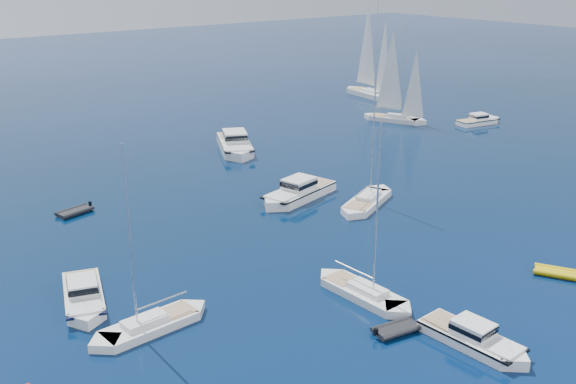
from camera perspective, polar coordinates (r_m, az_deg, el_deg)
name	(u,v)px	position (r m, az deg, el deg)	size (l,w,h in m)	color
ground	(513,334)	(47.15, 18.73, -11.48)	(400.00, 400.00, 0.00)	#081E53
motor_cruiser_near	(474,346)	(45.16, 15.62, -12.59)	(2.47, 8.09, 2.12)	white
motor_cruiser_left	(84,303)	(50.55, -17.05, -9.10)	(2.67, 8.73, 2.29)	silver
motor_cruiser_centre	(298,199)	(68.58, 0.82, -0.57)	(3.23, 10.55, 2.77)	white
motor_cruiser_far_r	(479,124)	(104.29, 16.05, 5.63)	(2.41, 7.86, 2.06)	white
motor_cruiser_distant	(235,150)	(86.33, -4.53, 3.57)	(3.74, 12.23, 3.21)	white
sailboat_fore	(363,297)	(49.55, 6.47, -8.90)	(2.43, 9.33, 13.72)	silver
sailboat_mid_l	(150,329)	(46.19, -11.71, -11.46)	(2.39, 9.20, 13.52)	silver
sailboat_centre	(367,205)	(67.39, 6.77, -1.08)	(2.68, 10.30, 15.14)	white
sailboat_sails_r	(394,121)	(103.23, 9.11, 6.01)	(2.73, 10.48, 15.41)	silver
sailboat_sails_far	(369,96)	(122.14, 7.00, 8.16)	(3.41, 13.12, 19.28)	silver
tender_yellow	(555,275)	(56.43, 21.94, -6.61)	(1.90, 3.42, 0.95)	#D8BA0C
tender_grey_near	(397,332)	(45.56, 9.31, -11.76)	(1.90, 3.43, 0.95)	black
tender_grey_far	(75,214)	(67.81, -17.80, -1.78)	(1.98, 3.60, 0.95)	black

